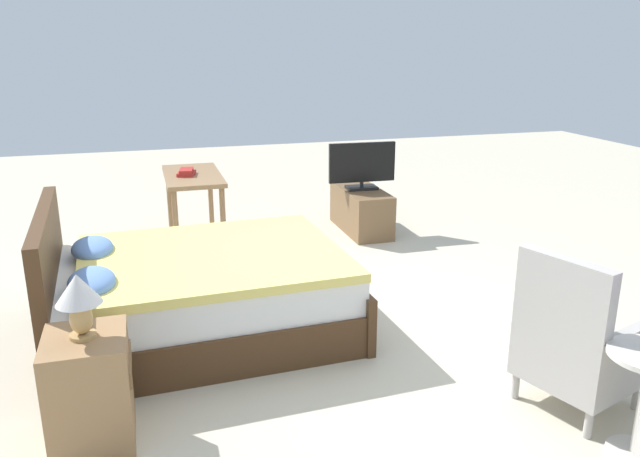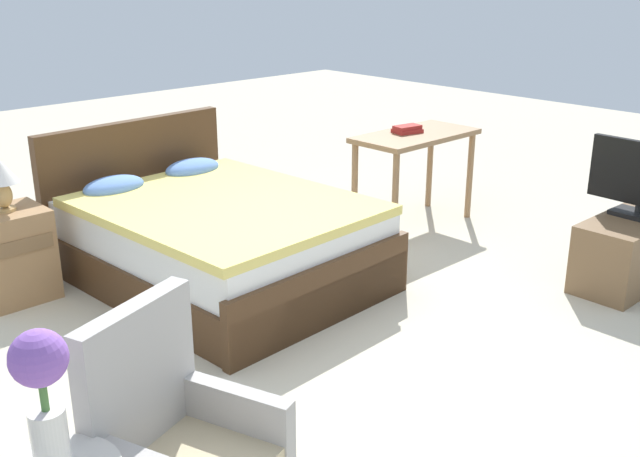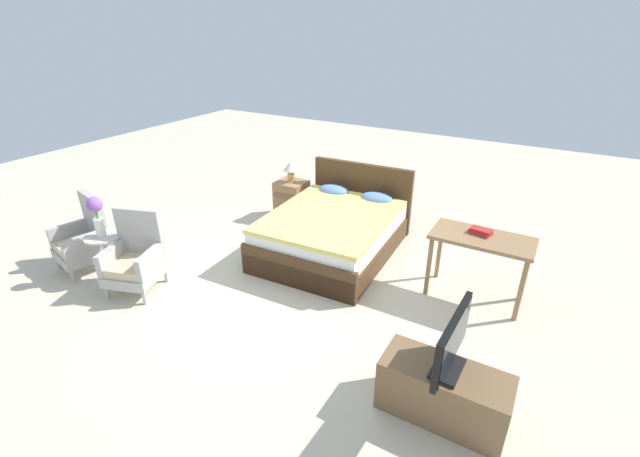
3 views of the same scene
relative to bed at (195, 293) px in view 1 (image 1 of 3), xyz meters
The scene contains 9 objects.
ground_plane 0.95m from the bed, 97.43° to the right, with size 16.00×16.00×0.00m, color beige.
bed is the anchor object (origin of this frame).
armchair_by_window_right 2.44m from the bed, 128.63° to the right, with size 0.68×0.68×0.92m.
nightstand 1.27m from the bed, 150.10° to the left, with size 0.44×0.41×0.59m.
table_lamp 1.36m from the bed, 150.08° to the left, with size 0.22×0.22×0.33m.
tv_stand 2.78m from the bed, 44.38° to the right, with size 0.96×0.40×0.46m.
tv_flatscreen 2.81m from the bed, 44.35° to the right, with size 0.21×0.72×0.49m.
vanity_desk 1.89m from the bed, ahead, with size 1.04×0.52×0.75m.
book_stack 1.88m from the bed, ahead, with size 0.24×0.20×0.06m.
Camera 1 is at (-3.96, 1.20, 1.99)m, focal length 35.00 mm.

